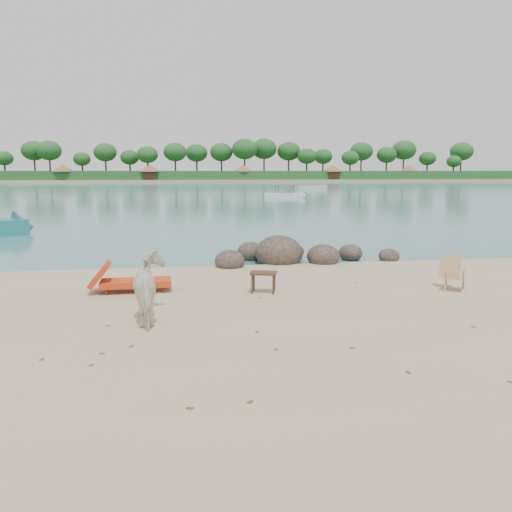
{
  "coord_description": "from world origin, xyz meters",
  "views": [
    {
      "loc": [
        -1.26,
        -9.38,
        2.96
      ],
      "look_at": [
        0.43,
        2.0,
        1.0
      ],
      "focal_mm": 35.0,
      "sensor_mm": 36.0,
      "label": 1
    }
  ],
  "objects": [
    {
      "name": "boat_mid",
      "position": [
        10.51,
        47.54,
        1.26
      ],
      "size": [
        5.06,
        3.47,
        2.52
      ],
      "primitive_type": null,
      "rotation": [
        0.0,
        0.0,
        -0.5
      ],
      "color": "silver",
      "rests_on": "water"
    },
    {
      "name": "far_shore",
      "position": [
        0.0,
        170.0,
        0.0
      ],
      "size": [
        420.0,
        90.0,
        1.4
      ],
      "primitive_type": "cube",
      "color": "tan",
      "rests_on": "ground"
    },
    {
      "name": "dead_leaves",
      "position": [
        -0.2,
        -1.21,
        0.01
      ],
      "size": [
        8.47,
        7.41,
        0.0
      ],
      "color": "brown",
      "rests_on": "ground"
    },
    {
      "name": "boat_far",
      "position": [
        20.3,
        72.71,
        0.36
      ],
      "size": [
        6.37,
        3.35,
        0.73
      ],
      "primitive_type": null,
      "rotation": [
        0.0,
        0.0,
        0.33
      ],
      "color": "beige",
      "rests_on": "water"
    },
    {
      "name": "cow",
      "position": [
        -1.88,
        0.38,
        0.68
      ],
      "size": [
        0.96,
        1.69,
        1.35
      ],
      "primitive_type": "imported",
      "rotation": [
        0.0,
        0.0,
        3.29
      ],
      "color": "silver",
      "rests_on": "ground"
    },
    {
      "name": "deck_chair",
      "position": [
        5.41,
        1.86,
        0.43
      ],
      "size": [
        0.8,
        0.81,
        0.86
      ],
      "primitive_type": null,
      "rotation": [
        0.0,
        0.0,
        -0.66
      ],
      "color": "tan",
      "rests_on": "ground"
    },
    {
      "name": "far_scenery",
      "position": [
        0.03,
        136.7,
        3.14
      ],
      "size": [
        420.0,
        18.0,
        9.5
      ],
      "color": "#1E4C1E",
      "rests_on": "ground"
    },
    {
      "name": "lounge_chair",
      "position": [
        -2.43,
        2.93,
        0.32
      ],
      "size": [
        2.16,
        0.81,
        0.64
      ],
      "primitive_type": null,
      "rotation": [
        0.0,
        0.0,
        0.03
      ],
      "color": "#C43F17",
      "rests_on": "ground"
    },
    {
      "name": "water",
      "position": [
        0.0,
        90.0,
        0.0
      ],
      "size": [
        400.0,
        400.0,
        0.0
      ],
      "primitive_type": "plane",
      "color": "#3A6A75",
      "rests_on": "ground"
    },
    {
      "name": "boulders",
      "position": [
        2.19,
        6.59,
        0.21
      ],
      "size": [
        6.21,
        2.79,
        1.17
      ],
      "rotation": [
        0.0,
        0.0,
        -0.09
      ],
      "color": "#332822",
      "rests_on": "ground"
    },
    {
      "name": "side_table",
      "position": [
        0.66,
        2.32,
        0.26
      ],
      "size": [
        0.72,
        0.57,
        0.51
      ],
      "primitive_type": null,
      "rotation": [
        0.0,
        0.0,
        -0.27
      ],
      "color": "#352215",
      "rests_on": "ground"
    }
  ]
}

